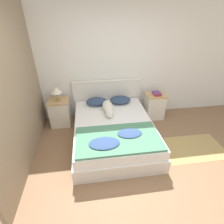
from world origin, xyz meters
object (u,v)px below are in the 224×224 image
pillow_right (120,100)px  book_stack (157,93)px  table_lamp (56,90)px  nightstand_right (154,106)px  pillow_left (97,101)px  dog (108,108)px  nightstand_left (60,112)px  bed (113,131)px

pillow_right → book_stack: bearing=-2.6°
book_stack → table_lamp: bearing=179.7°
nightstand_right → pillow_left: size_ratio=1.30×
pillow_left → book_stack: bearing=-1.6°
pillow_right → dog: 0.49m
dog → pillow_left: bearing=121.3°
pillow_right → dog: size_ratio=0.65×
nightstand_left → book_stack: bearing=-0.6°
nightstand_right → book_stack: size_ratio=2.89×
table_lamp → bed: bearing=-33.4°
dog → book_stack: bearing=15.3°
nightstand_left → book_stack: size_ratio=2.89×
bed → dog: bearing=97.8°
bed → book_stack: bearing=32.9°
bed → pillow_right: 0.88m
nightstand_left → nightstand_right: same height
bed → nightstand_left: size_ratio=3.19×
pillow_left → dog: (0.22, -0.36, 0.01)m
nightstand_left → pillow_right: 1.42m
pillow_left → table_lamp: 0.92m
bed → nightstand_right: nightstand_right is taller
dog → bed: bearing=-82.2°
bed → nightstand_right: bearing=33.9°
pillow_right → nightstand_right: bearing=-1.1°
nightstand_right → pillow_right: bearing=178.9°
nightstand_right → table_lamp: table_lamp is taller
nightstand_left → book_stack: book_stack is taller
bed → nightstand_right: size_ratio=3.19×
nightstand_right → dog: (-1.19, -0.35, 0.23)m
pillow_right → table_lamp: table_lamp is taller
pillow_left → nightstand_left: bearing=-178.9°
pillow_right → book_stack: book_stack is taller
dog → nightstand_left: bearing=162.0°
nightstand_left → pillow_left: nightstand_left is taller
bed → nightstand_left: nightstand_left is taller
pillow_right → table_lamp: size_ratio=1.51×
nightstand_left → nightstand_right: size_ratio=1.00×
bed → dog: 0.52m
book_stack → table_lamp: (-2.27, 0.01, 0.21)m
pillow_right → dog: dog is taller
nightstand_right → pillow_left: bearing=179.4°
dog → book_stack: size_ratio=3.41×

